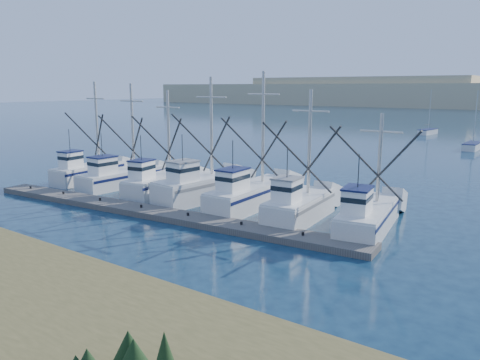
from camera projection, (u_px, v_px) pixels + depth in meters
name	position (u px, v px, depth m)	size (l,w,h in m)	color
ground	(210.00, 270.00, 22.27)	(500.00, 500.00, 0.00)	#0C2238
floating_dock	(153.00, 212.00, 31.68)	(30.24, 2.02, 0.40)	#5E5954
trawler_fleet	(202.00, 189.00, 35.34)	(29.41, 8.92, 9.67)	silver
sailboat_near	(472.00, 146.00, 64.74)	(1.81, 5.38, 8.10)	silver
sailboat_far	(428.00, 132.00, 85.59)	(2.45, 5.43, 8.10)	silver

